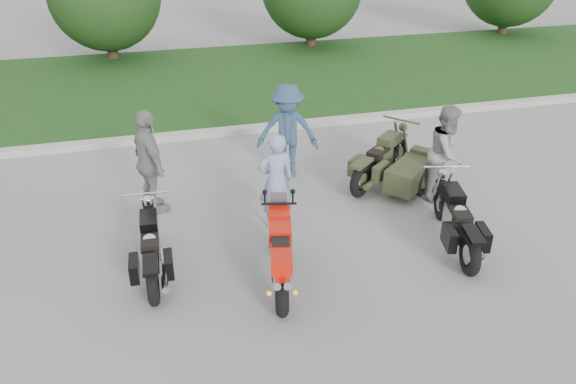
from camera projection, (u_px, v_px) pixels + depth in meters
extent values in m
plane|color=#9D9E98|center=(319.00, 280.00, 8.26)|extent=(80.00, 80.00, 0.00)
cube|color=#B4B1A9|center=(242.00, 130.00, 13.35)|extent=(60.00, 0.30, 0.15)
cube|color=#2B581E|center=(216.00, 81.00, 16.89)|extent=(60.00, 8.00, 0.14)
cylinder|color=#3F2B1C|center=(112.00, 44.00, 18.82)|extent=(0.36, 0.36, 1.20)
cylinder|color=#3F2B1C|center=(311.00, 32.00, 20.42)|extent=(0.36, 0.36, 1.20)
cylinder|color=#3F2B1C|center=(504.00, 21.00, 22.24)|extent=(0.36, 0.36, 1.20)
torus|color=black|center=(282.00, 296.00, 7.48)|extent=(0.30, 0.61, 0.59)
torus|color=black|center=(279.00, 241.00, 8.70)|extent=(0.23, 0.58, 0.57)
cube|color=black|center=(280.00, 255.00, 7.94)|extent=(0.44, 0.89, 0.33)
cube|color=red|center=(280.00, 231.00, 8.01)|extent=(0.43, 0.58, 0.25)
cube|color=red|center=(281.00, 259.00, 7.46)|extent=(0.39, 0.57, 0.21)
cube|color=black|center=(281.00, 242.00, 7.69)|extent=(0.31, 0.38, 0.09)
cube|color=red|center=(279.00, 221.00, 8.34)|extent=(0.40, 0.44, 0.38)
cylinder|color=silver|center=(277.00, 280.00, 7.30)|extent=(0.20, 0.45, 0.21)
cylinder|color=silver|center=(287.00, 280.00, 7.30)|extent=(0.20, 0.45, 0.21)
torus|color=black|center=(153.00, 284.00, 7.68)|extent=(0.18, 0.62, 0.62)
torus|color=black|center=(152.00, 229.00, 8.97)|extent=(0.13, 0.58, 0.58)
cube|color=black|center=(152.00, 250.00, 8.29)|extent=(0.24, 1.09, 0.13)
cube|color=silver|center=(151.00, 246.00, 8.25)|extent=(0.29, 0.42, 0.32)
cube|color=black|center=(149.00, 222.00, 8.37)|extent=(0.27, 0.51, 0.20)
cube|color=black|center=(150.00, 242.00, 8.06)|extent=(0.27, 0.46, 0.11)
cube|color=black|center=(150.00, 265.00, 7.52)|extent=(0.22, 0.51, 0.05)
cylinder|color=silver|center=(164.00, 268.00, 8.10)|extent=(0.13, 1.00, 0.09)
torus|color=black|center=(470.00, 255.00, 8.27)|extent=(0.31, 0.68, 0.66)
torus|color=black|center=(441.00, 203.00, 9.69)|extent=(0.26, 0.63, 0.62)
cube|color=black|center=(455.00, 222.00, 8.94)|extent=(0.48, 1.18, 0.14)
cube|color=silver|center=(456.00, 218.00, 8.90)|extent=(0.38, 0.49, 0.34)
cube|color=black|center=(453.00, 194.00, 9.03)|extent=(0.39, 0.58, 0.21)
cube|color=black|center=(460.00, 213.00, 8.69)|extent=(0.38, 0.53, 0.12)
cube|color=black|center=(474.00, 235.00, 8.11)|extent=(0.33, 0.57, 0.06)
cylinder|color=silver|center=(471.00, 241.00, 8.71)|extent=(0.34, 1.06, 0.10)
torus|color=black|center=(361.00, 180.00, 10.42)|extent=(0.62, 0.56, 0.67)
torus|color=black|center=(398.00, 152.00, 11.60)|extent=(0.56, 0.49, 0.63)
cube|color=black|center=(381.00, 162.00, 10.97)|extent=(1.04, 0.92, 0.14)
cube|color=#393E24|center=(381.00, 158.00, 10.93)|extent=(0.53, 0.51, 0.34)
cube|color=#393E24|center=(389.00, 140.00, 11.02)|extent=(0.59, 0.56, 0.22)
cube|color=black|center=(378.00, 152.00, 10.74)|extent=(0.55, 0.53, 0.12)
cube|color=#393E24|center=(362.00, 163.00, 10.25)|extent=(0.55, 0.51, 0.06)
cylinder|color=#393E24|center=(380.00, 177.00, 10.69)|extent=(0.89, 0.77, 0.10)
cube|color=#393E24|center=(411.00, 173.00, 10.56)|extent=(1.32, 1.23, 0.44)
torus|color=black|center=(423.00, 182.00, 10.49)|extent=(0.50, 0.44, 0.55)
imported|color=#8B96BD|center=(276.00, 181.00, 9.27)|extent=(0.63, 0.43, 1.68)
imported|color=gray|center=(447.00, 153.00, 10.18)|extent=(1.09, 1.07, 1.77)
imported|color=#304A67|center=(287.00, 131.00, 10.96)|extent=(1.37, 1.05, 1.88)
imported|color=gray|center=(150.00, 162.00, 9.66)|extent=(0.79, 1.20, 1.89)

